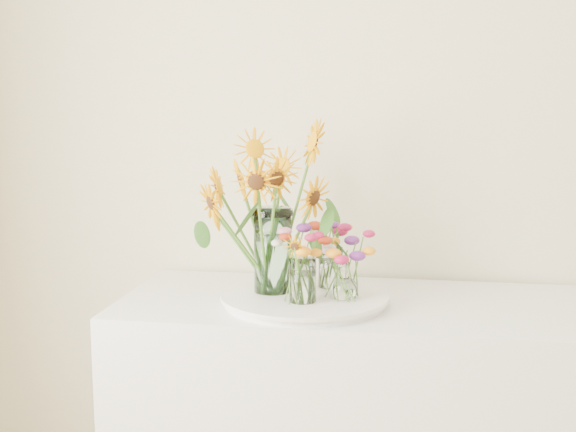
# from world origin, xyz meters

# --- Properties ---
(tray) EXTENTS (0.47, 0.47, 0.02)m
(tray) POSITION_xyz_m (-0.67, 1.87, 0.91)
(tray) COLOR white
(tray) RESTS_ON counter
(mason_jar) EXTENTS (0.14, 0.14, 0.26)m
(mason_jar) POSITION_xyz_m (-0.77, 1.89, 1.05)
(mason_jar) COLOR silver
(mason_jar) RESTS_ON tray
(sunflower_bouquet) EXTENTS (0.93, 0.93, 0.52)m
(sunflower_bouquet) POSITION_xyz_m (-0.77, 1.89, 1.18)
(sunflower_bouquet) COLOR #EB9B04
(sunflower_bouquet) RESTS_ON tray
(small_vase_a) EXTENTS (0.09, 0.09, 0.13)m
(small_vase_a) POSITION_xyz_m (-0.67, 1.79, 0.99)
(small_vase_a) COLOR white
(small_vase_a) RESTS_ON tray
(wildflower_posy_a) EXTENTS (0.20, 0.20, 0.22)m
(wildflower_posy_a) POSITION_xyz_m (-0.67, 1.79, 1.03)
(wildflower_posy_a) COLOR orange
(wildflower_posy_a) RESTS_ON tray
(small_vase_b) EXTENTS (0.09, 0.09, 0.11)m
(small_vase_b) POSITION_xyz_m (-0.56, 1.84, 0.98)
(small_vase_b) COLOR white
(small_vase_b) RESTS_ON tray
(wildflower_posy_b) EXTENTS (0.21, 0.21, 0.20)m
(wildflower_posy_b) POSITION_xyz_m (-0.56, 1.84, 1.03)
(wildflower_posy_b) COLOR orange
(wildflower_posy_b) RESTS_ON tray
(small_vase_c) EXTENTS (0.10, 0.10, 0.13)m
(small_vase_c) POSITION_xyz_m (-0.61, 1.97, 0.99)
(small_vase_c) COLOR white
(small_vase_c) RESTS_ON tray
(wildflower_posy_c) EXTENTS (0.18, 0.18, 0.22)m
(wildflower_posy_c) POSITION_xyz_m (-0.61, 1.97, 1.03)
(wildflower_posy_c) COLOR orange
(wildflower_posy_c) RESTS_ON tray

